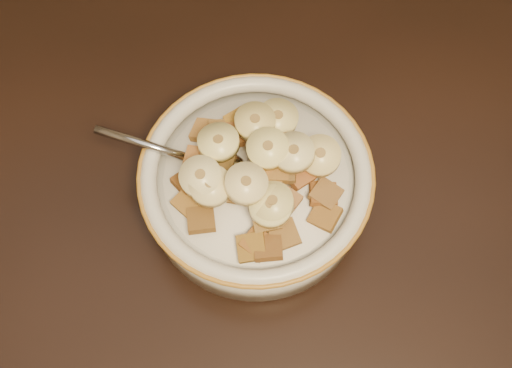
{
  "coord_description": "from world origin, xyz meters",
  "views": [
    {
      "loc": [
        -0.05,
        -0.08,
        1.23
      ],
      "look_at": [
        -0.04,
        0.13,
        0.78
      ],
      "focal_mm": 45.0,
      "sensor_mm": 36.0,
      "label": 1
    }
  ],
  "objects_px": {
    "cereal_bowl": "(256,189)",
    "spoon": "(221,168)",
    "chair": "(337,32)",
    "table": "(321,365)"
  },
  "relations": [
    {
      "from": "cereal_bowl",
      "to": "spoon",
      "type": "bearing_deg",
      "value": 163.43
    },
    {
      "from": "chair",
      "to": "cereal_bowl",
      "type": "distance_m",
      "value": 0.51
    },
    {
      "from": "cereal_bowl",
      "to": "spoon",
      "type": "relative_size",
      "value": 4.17
    },
    {
      "from": "chair",
      "to": "spoon",
      "type": "distance_m",
      "value": 0.53
    },
    {
      "from": "table",
      "to": "spoon",
      "type": "xyz_separation_m",
      "value": [
        -0.07,
        0.14,
        0.07
      ]
    },
    {
      "from": "table",
      "to": "chair",
      "type": "height_order",
      "value": "chair"
    },
    {
      "from": "chair",
      "to": "cereal_bowl",
      "type": "relative_size",
      "value": 5.45
    },
    {
      "from": "table",
      "to": "chair",
      "type": "distance_m",
      "value": 0.59
    },
    {
      "from": "chair",
      "to": "spoon",
      "type": "bearing_deg",
      "value": -111.24
    },
    {
      "from": "table",
      "to": "chair",
      "type": "bearing_deg",
      "value": 79.12
    }
  ]
}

